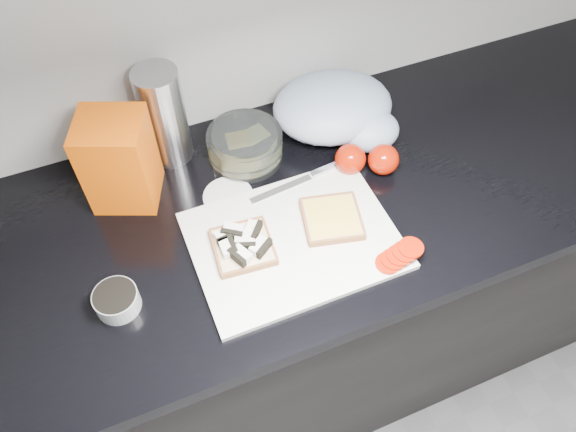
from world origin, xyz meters
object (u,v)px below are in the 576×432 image
object	(u,v)px
cutting_board	(294,240)
bread_bag	(119,161)
steel_canister	(164,116)
glass_bowl	(245,146)

from	to	relation	value
cutting_board	bread_bag	world-z (taller)	bread_bag
steel_canister	bread_bag	bearing A→B (deg)	-145.50
cutting_board	glass_bowl	size ratio (longest dim) A/B	2.42
steel_canister	glass_bowl	bearing A→B (deg)	-25.70
cutting_board	steel_canister	size ratio (longest dim) A/B	1.77
cutting_board	bread_bag	size ratio (longest dim) A/B	1.98
bread_bag	cutting_board	bearing A→B (deg)	-19.95
glass_bowl	cutting_board	bearing A→B (deg)	-88.01
steel_canister	cutting_board	bearing A→B (deg)	-64.20
glass_bowl	steel_canister	world-z (taller)	steel_canister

